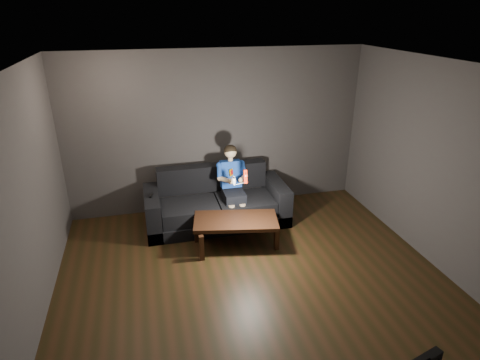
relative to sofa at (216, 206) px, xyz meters
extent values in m
plane|color=black|center=(0.17, -1.88, -0.29)|extent=(5.00, 5.00, 0.00)
cube|color=#413A39|center=(0.17, 0.62, 1.06)|extent=(5.00, 0.04, 2.70)
cube|color=#413A39|center=(-2.33, -1.88, 1.06)|extent=(0.04, 5.00, 2.70)
cube|color=#413A39|center=(2.67, -1.88, 1.06)|extent=(0.04, 5.00, 2.70)
cube|color=silver|center=(0.17, -1.88, 2.41)|extent=(5.00, 5.00, 0.02)
cube|color=black|center=(0.00, -0.03, -0.19)|extent=(2.27, 0.98, 0.20)
cube|color=black|center=(-0.45, -0.14, 0.03)|extent=(0.89, 0.69, 0.24)
cube|color=black|center=(0.45, -0.14, 0.03)|extent=(0.89, 0.69, 0.24)
cube|color=black|center=(0.00, 0.34, 0.37)|extent=(1.82, 0.23, 0.44)
cube|color=black|center=(-1.02, -0.03, 0.02)|extent=(0.23, 0.98, 0.62)
cube|color=black|center=(1.02, -0.03, 0.02)|extent=(0.23, 0.98, 0.62)
cube|color=black|center=(0.26, -0.16, 0.22)|extent=(0.33, 0.41, 0.15)
cube|color=#2045A3|center=(0.26, 0.06, 0.52)|extent=(0.33, 0.23, 0.45)
cube|color=orange|center=(0.26, -0.03, 0.58)|extent=(0.10, 0.10, 0.11)
cube|color=#B6110C|center=(0.26, -0.04, 0.58)|extent=(0.07, 0.07, 0.07)
cylinder|color=#E3BC8D|center=(0.26, 0.06, 0.77)|extent=(0.08, 0.08, 0.07)
sphere|color=#E3BC8D|center=(0.26, 0.06, 0.89)|extent=(0.20, 0.20, 0.20)
ellipsoid|color=black|center=(0.26, 0.07, 0.91)|extent=(0.21, 0.21, 0.18)
cylinder|color=#2045A3|center=(0.06, -0.01, 0.60)|extent=(0.09, 0.25, 0.21)
cylinder|color=#2045A3|center=(0.46, -0.01, 0.60)|extent=(0.09, 0.25, 0.21)
cylinder|color=#E3BC8D|center=(0.12, -0.18, 0.55)|extent=(0.15, 0.26, 0.11)
cylinder|color=#E3BC8D|center=(0.41, -0.18, 0.55)|extent=(0.15, 0.26, 0.11)
sphere|color=#E3BC8D|center=(0.18, -0.29, 0.54)|extent=(0.09, 0.09, 0.09)
sphere|color=#E3BC8D|center=(0.35, -0.29, 0.54)|extent=(0.09, 0.09, 0.09)
cylinder|color=#E3BC8D|center=(0.17, -0.37, -0.02)|extent=(0.10, 0.10, 0.37)
cylinder|color=#E3BC8D|center=(0.34, -0.37, -0.02)|extent=(0.10, 0.10, 0.37)
cube|color=red|center=(0.35, -0.52, 0.69)|extent=(0.05, 0.08, 0.21)
cube|color=maroon|center=(0.35, -0.54, 0.75)|extent=(0.03, 0.01, 0.03)
cylinder|color=silver|center=(0.35, -0.54, 0.68)|extent=(0.02, 0.01, 0.02)
ellipsoid|color=silver|center=(0.18, -0.52, 0.65)|extent=(0.06, 0.09, 0.15)
cylinder|color=black|center=(0.18, -0.55, 0.70)|extent=(0.03, 0.01, 0.03)
cube|color=black|center=(-1.02, -0.08, 0.35)|extent=(0.06, 0.15, 0.03)
cube|color=black|center=(-1.02, -0.04, 0.36)|extent=(0.02, 0.02, 0.00)
cube|color=black|center=(0.14, -0.79, 0.13)|extent=(1.30, 0.83, 0.05)
cube|color=black|center=(-0.41, -1.04, -0.09)|extent=(0.07, 0.07, 0.38)
cube|color=black|center=(0.69, -1.04, -0.09)|extent=(0.07, 0.07, 0.38)
cube|color=black|center=(-0.41, -0.55, -0.09)|extent=(0.07, 0.07, 0.38)
cube|color=black|center=(0.69, -0.55, -0.09)|extent=(0.07, 0.07, 0.38)
camera|label=1|loc=(-1.05, -5.77, 2.98)|focal=30.00mm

